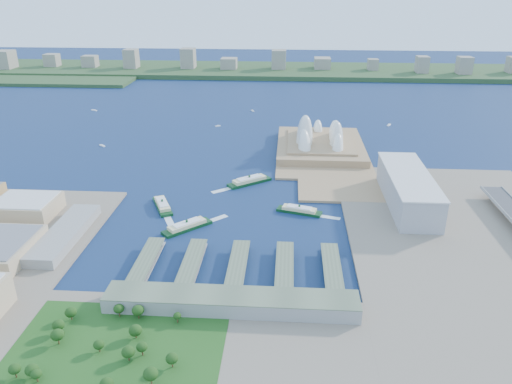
# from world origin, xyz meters

# --- Properties ---
(ground) EXTENTS (3000.00, 3000.00, 0.00)m
(ground) POSITION_xyz_m (0.00, 0.00, 0.00)
(ground) COLOR #0D1F40
(ground) RESTS_ON ground
(south_land) EXTENTS (720.00, 180.00, 3.00)m
(south_land) POSITION_xyz_m (0.00, -210.00, 1.50)
(south_land) COLOR gray
(south_land) RESTS_ON ground
(east_land) EXTENTS (240.00, 500.00, 3.00)m
(east_land) POSITION_xyz_m (240.00, -50.00, 1.50)
(east_land) COLOR gray
(east_land) RESTS_ON ground
(peninsula) EXTENTS (135.00, 220.00, 3.00)m
(peninsula) POSITION_xyz_m (107.50, 260.00, 1.50)
(peninsula) COLOR #9C7A55
(peninsula) RESTS_ON ground
(far_shore) EXTENTS (2200.00, 260.00, 12.00)m
(far_shore) POSITION_xyz_m (0.00, 980.00, 6.00)
(far_shore) COLOR #2D4926
(far_shore) RESTS_ON ground
(opera_house) EXTENTS (134.00, 180.00, 58.00)m
(opera_house) POSITION_xyz_m (105.00, 280.00, 32.00)
(opera_house) COLOR white
(opera_house) RESTS_ON peninsula
(toaster_building) EXTENTS (45.00, 155.00, 35.00)m
(toaster_building) POSITION_xyz_m (195.00, 80.00, 20.50)
(toaster_building) COLOR #98989E
(toaster_building) RESTS_ON east_land
(ferry_wharves) EXTENTS (184.00, 90.00, 9.30)m
(ferry_wharves) POSITION_xyz_m (14.00, -75.00, 4.65)
(ferry_wharves) COLOR #56624A
(ferry_wharves) RESTS_ON ground
(terminal_building) EXTENTS (200.00, 28.00, 12.00)m
(terminal_building) POSITION_xyz_m (15.00, -135.00, 9.00)
(terminal_building) COLOR gray
(terminal_building) RESTS_ON south_land
(park) EXTENTS (150.00, 110.00, 16.00)m
(park) POSITION_xyz_m (-60.00, -190.00, 11.00)
(park) COLOR #194714
(park) RESTS_ON south_land
(far_skyline) EXTENTS (1900.00, 140.00, 55.00)m
(far_skyline) POSITION_xyz_m (0.00, 960.00, 39.50)
(far_skyline) COLOR gray
(far_skyline) RESTS_ON far_shore
(ferry_a) EXTENTS (34.87, 54.57, 10.17)m
(ferry_a) POSITION_xyz_m (-86.97, 55.22, 5.08)
(ferry_a) COLOR #0D3717
(ferry_a) RESTS_ON ground
(ferry_b) EXTENTS (56.57, 48.55, 11.30)m
(ferry_b) POSITION_xyz_m (7.32, 136.32, 5.65)
(ferry_b) COLOR #0D3717
(ferry_b) RESTS_ON ground
(ferry_c) EXTENTS (50.12, 48.61, 10.53)m
(ferry_c) POSITION_xyz_m (-48.02, 3.96, 5.26)
(ferry_c) COLOR #0D3717
(ferry_c) RESTS_ON ground
(ferry_d) EXTENTS (52.33, 27.01, 9.60)m
(ferry_d) POSITION_xyz_m (70.61, 52.55, 4.80)
(ferry_d) COLOR #0D3717
(ferry_d) RESTS_ON ground
(boat_a) EXTENTS (11.99, 10.19, 2.44)m
(boat_a) POSITION_xyz_m (-238.34, 277.24, 1.22)
(boat_a) COLOR white
(boat_a) RESTS_ON ground
(boat_b) EXTENTS (9.69, 8.40, 2.59)m
(boat_b) POSITION_xyz_m (-71.42, 404.27, 1.29)
(boat_b) COLOR white
(boat_b) RESTS_ON ground
(boat_c) EXTENTS (9.21, 12.88, 2.84)m
(boat_c) POSITION_xyz_m (236.75, 432.18, 1.42)
(boat_c) COLOR white
(boat_c) RESTS_ON ground
(boat_d) EXTENTS (14.32, 9.49, 2.44)m
(boat_d) POSITION_xyz_m (-337.03, 504.88, 1.22)
(boat_d) COLOR white
(boat_d) RESTS_ON ground
(boat_e) EXTENTS (7.40, 11.39, 2.68)m
(boat_e) POSITION_xyz_m (-17.45, 521.37, 1.34)
(boat_e) COLOR white
(boat_e) RESTS_ON ground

